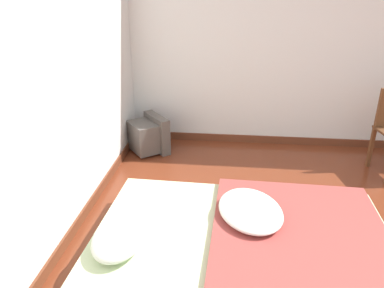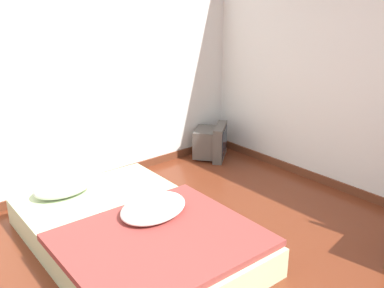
% 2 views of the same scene
% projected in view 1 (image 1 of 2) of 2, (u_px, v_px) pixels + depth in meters
% --- Properties ---
extents(wall_back, '(7.28, 0.08, 2.60)m').
position_uv_depth(wall_back, '(8.00, 88.00, 2.06)').
color(wall_back, white).
rests_on(wall_back, ground_plane).
extents(wall_right, '(0.08, 7.28, 2.60)m').
position_uv_depth(wall_right, '(348.00, 37.00, 4.09)').
color(wall_right, white).
rests_on(wall_right, ground_plane).
extents(mattress_bed, '(1.40, 2.06, 0.38)m').
position_uv_depth(mattress_bed, '(244.00, 244.00, 2.61)').
color(mattress_bed, beige).
rests_on(mattress_bed, ground_plane).
extents(crt_tv, '(0.56, 0.54, 0.42)m').
position_uv_depth(crt_tv, '(149.00, 135.00, 4.34)').
color(crt_tv, '#56514C').
rests_on(crt_tv, ground_plane).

